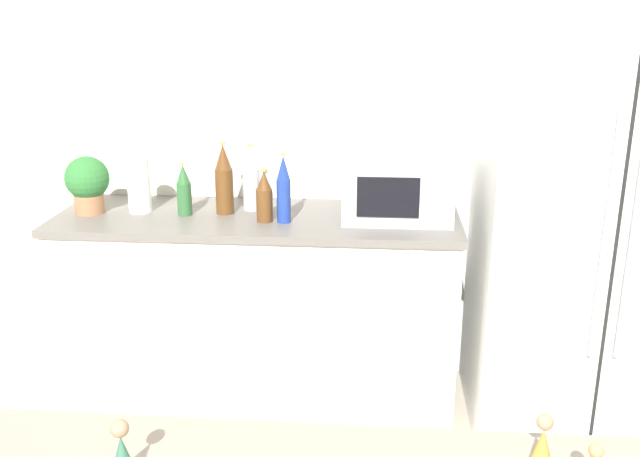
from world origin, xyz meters
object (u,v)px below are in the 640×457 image
(back_bottle_1, at_px, (184,190))
(back_bottle_3, at_px, (251,179))
(wise_man_figurine_crimson, at_px, (542,446))
(back_bottle_4, at_px, (284,190))
(paper_towel_roll, at_px, (139,186))
(refrigerator, at_px, (588,229))
(potted_plant, at_px, (87,182))
(wise_man_figurine_blue, at_px, (122,454))
(back_bottle_0, at_px, (224,180))
(back_bottle_2, at_px, (264,197))
(microwave, at_px, (397,187))

(back_bottle_1, relative_size, back_bottle_3, 0.78)
(back_bottle_1, height_order, wise_man_figurine_crimson, back_bottle_1)
(back_bottle_4, relative_size, wise_man_figurine_crimson, 2.49)
(paper_towel_roll, bearing_deg, refrigerator, -2.40)
(paper_towel_roll, relative_size, back_bottle_1, 1.02)
(potted_plant, height_order, wise_man_figurine_blue, potted_plant)
(back_bottle_0, bearing_deg, wise_man_figurine_blue, -83.78)
(refrigerator, bearing_deg, potted_plant, 178.76)
(back_bottle_4, bearing_deg, back_bottle_2, 177.63)
(back_bottle_0, bearing_deg, back_bottle_2, -29.24)
(back_bottle_2, bearing_deg, wise_man_figurine_blue, -89.63)
(potted_plant, bearing_deg, wise_man_figurine_blue, -66.43)
(microwave, xyz_separation_m, back_bottle_1, (-0.96, -0.04, -0.03))
(back_bottle_4, height_order, wise_man_figurine_crimson, back_bottle_4)
(back_bottle_2, height_order, wise_man_figurine_crimson, back_bottle_2)
(paper_towel_roll, height_order, back_bottle_4, back_bottle_4)
(potted_plant, relative_size, back_bottle_1, 1.09)
(paper_towel_roll, distance_m, back_bottle_3, 0.52)
(back_bottle_3, bearing_deg, wise_man_figurine_blue, -87.18)
(refrigerator, relative_size, back_bottle_3, 5.92)
(refrigerator, bearing_deg, back_bottle_2, -179.20)
(microwave, relative_size, back_bottle_4, 1.57)
(back_bottle_1, relative_size, back_bottle_4, 0.78)
(potted_plant, height_order, wise_man_figurine_crimson, potted_plant)
(paper_towel_roll, bearing_deg, back_bottle_1, -8.25)
(back_bottle_0, distance_m, wise_man_figurine_blue, 1.97)
(back_bottle_2, bearing_deg, back_bottle_3, 115.98)
(potted_plant, xyz_separation_m, back_bottle_1, (0.44, 0.00, -0.03))
(wise_man_figurine_blue, bearing_deg, back_bottle_3, 92.82)
(back_bottle_0, height_order, wise_man_figurine_crimson, back_bottle_0)
(paper_towel_roll, xyz_separation_m, back_bottle_3, (0.51, 0.08, 0.02))
(paper_towel_roll, xyz_separation_m, back_bottle_2, (0.60, -0.10, -0.01))
(back_bottle_0, xyz_separation_m, back_bottle_3, (0.11, 0.07, -0.01))
(back_bottle_0, height_order, wise_man_figurine_blue, back_bottle_0)
(back_bottle_1, xyz_separation_m, back_bottle_2, (0.38, -0.07, -0.00))
(microwave, distance_m, back_bottle_1, 0.96)
(refrigerator, distance_m, potted_plant, 2.23)
(back_bottle_0, bearing_deg, potted_plant, -175.83)
(back_bottle_0, bearing_deg, back_bottle_3, 30.84)
(back_bottle_4, bearing_deg, refrigerator, 1.00)
(wise_man_figurine_crimson, bearing_deg, back_bottle_0, 118.91)
(wise_man_figurine_blue, bearing_deg, back_bottle_0, 96.22)
(paper_towel_roll, xyz_separation_m, back_bottle_1, (0.22, -0.03, -0.01))
(potted_plant, xyz_separation_m, back_bottle_0, (0.62, 0.05, 0.01))
(refrigerator, distance_m, back_bottle_4, 1.33)
(microwave, distance_m, back_bottle_3, 0.67)
(back_bottle_2, distance_m, wise_man_figurine_blue, 1.84)
(paper_towel_roll, distance_m, wise_man_figurine_crimson, 2.33)
(back_bottle_0, relative_size, wise_man_figurine_blue, 2.53)
(back_bottle_0, height_order, back_bottle_2, back_bottle_0)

